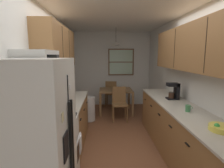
% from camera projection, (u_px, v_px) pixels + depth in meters
% --- Properties ---
extents(ground_plane, '(12.00, 12.00, 0.00)m').
position_uv_depth(ground_plane, '(118.00, 136.00, 3.97)').
color(ground_plane, brown).
extents(wall_left, '(0.10, 9.00, 2.55)m').
position_uv_depth(wall_left, '(53.00, 79.00, 3.71)').
color(wall_left, silver).
rests_on(wall_left, ground).
extents(wall_right, '(0.10, 9.00, 2.55)m').
position_uv_depth(wall_right, '(182.00, 78.00, 3.83)').
color(wall_right, silver).
rests_on(wall_right, ground).
extents(wall_back, '(4.40, 0.10, 2.55)m').
position_uv_depth(wall_back, '(112.00, 69.00, 6.38)').
color(wall_back, silver).
rests_on(wall_back, ground).
extents(ceiling_slab, '(4.40, 9.00, 0.08)m').
position_uv_depth(ceiling_slab, '(119.00, 12.00, 3.56)').
color(ceiling_slab, white).
extents(refrigerator, '(0.72, 0.79, 1.73)m').
position_uv_depth(refrigerator, '(31.00, 155.00, 1.62)').
color(refrigerator, white).
rests_on(refrigerator, ground).
extents(stove_range, '(0.66, 0.65, 1.10)m').
position_uv_depth(stove_range, '(52.00, 152.00, 2.41)').
color(stove_range, white).
rests_on(stove_range, ground).
extents(microwave_over_range, '(0.39, 0.62, 0.30)m').
position_uv_depth(microwave_over_range, '(38.00, 63.00, 2.22)').
color(microwave_over_range, white).
extents(counter_left, '(0.64, 1.69, 0.90)m').
position_uv_depth(counter_left, '(69.00, 122.00, 3.57)').
color(counter_left, olive).
rests_on(counter_left, ground).
extents(upper_cabinets_left, '(0.33, 1.77, 0.73)m').
position_uv_depth(upper_cabinets_left, '(57.00, 47.00, 3.29)').
color(upper_cabinets_left, olive).
extents(counter_right, '(0.64, 3.38, 0.90)m').
position_uv_depth(counter_right, '(182.00, 134.00, 3.04)').
color(counter_right, olive).
rests_on(counter_right, ground).
extents(upper_cabinets_right, '(0.33, 3.06, 0.74)m').
position_uv_depth(upper_cabinets_right, '(198.00, 47.00, 2.77)').
color(upper_cabinets_right, olive).
extents(dining_table, '(0.99, 0.86, 0.72)m').
position_uv_depth(dining_table, '(116.00, 93.00, 5.52)').
color(dining_table, brown).
rests_on(dining_table, ground).
extents(dining_chair_near, '(0.41, 0.41, 0.90)m').
position_uv_depth(dining_chair_near, '(119.00, 102.00, 4.92)').
color(dining_chair_near, brown).
rests_on(dining_chair_near, ground).
extents(dining_chair_far, '(0.45, 0.45, 0.90)m').
position_uv_depth(dining_chair_far, '(111.00, 92.00, 6.17)').
color(dining_chair_far, brown).
rests_on(dining_chair_far, ground).
extents(pendant_light, '(0.29, 0.29, 0.51)m').
position_uv_depth(pendant_light, '(116.00, 44.00, 5.29)').
color(pendant_light, black).
extents(back_window, '(0.88, 0.05, 0.92)m').
position_uv_depth(back_window, '(121.00, 62.00, 6.29)').
color(back_window, brown).
extents(trash_bin, '(0.31, 0.31, 0.65)m').
position_uv_depth(trash_bin, '(89.00, 109.00, 4.88)').
color(trash_bin, silver).
rests_on(trash_bin, ground).
extents(storage_canister, '(0.11, 0.11, 0.16)m').
position_uv_depth(storage_canister, '(59.00, 105.00, 2.83)').
color(storage_canister, red).
rests_on(storage_canister, counter_left).
extents(dish_towel, '(0.02, 0.16, 0.24)m').
position_uv_depth(dish_towel, '(81.00, 144.00, 2.59)').
color(dish_towel, white).
extents(coffee_maker, '(0.22, 0.18, 0.32)m').
position_uv_depth(coffee_maker, '(174.00, 91.00, 3.54)').
color(coffee_maker, black).
rests_on(coffee_maker, counter_right).
extents(mug_by_coffeemaker, '(0.11, 0.07, 0.10)m').
position_uv_depth(mug_by_coffeemaker, '(188.00, 108.00, 2.76)').
color(mug_by_coffeemaker, '#3F7F4C').
rests_on(mug_by_coffeemaker, counter_right).
extents(fruit_bowl, '(0.28, 0.28, 0.09)m').
position_uv_depth(fruit_bowl, '(222.00, 128.00, 2.06)').
color(fruit_bowl, '#E5D14C').
rests_on(fruit_bowl, counter_right).
extents(table_serving_bowl, '(0.19, 0.19, 0.06)m').
position_uv_depth(table_serving_bowl, '(116.00, 89.00, 5.46)').
color(table_serving_bowl, '#4C7299').
rests_on(table_serving_bowl, dining_table).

